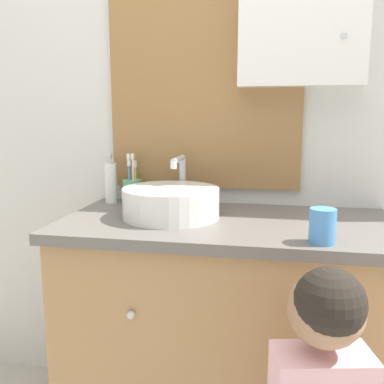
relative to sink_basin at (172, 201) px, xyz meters
The scene contains 6 objects.
wall_back 0.53m from the sink_basin, 56.11° to the left, with size 3.20×0.18×2.50m.
vanity_counter 0.50m from the sink_basin, ahead, with size 1.10×0.56×0.82m.
sink_basin is the anchor object (origin of this frame).
toothbrush_holder 0.29m from the sink_basin, 135.96° to the left, with size 0.07×0.07×0.20m.
soap_dispenser 0.35m from the sink_basin, 146.65° to the left, with size 0.05×0.05×0.19m.
drinking_cup 0.52m from the sink_basin, 24.99° to the right, with size 0.07×0.07×0.10m, color #4789D1.
Camera 1 is at (0.15, -1.06, 1.16)m, focal length 40.00 mm.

